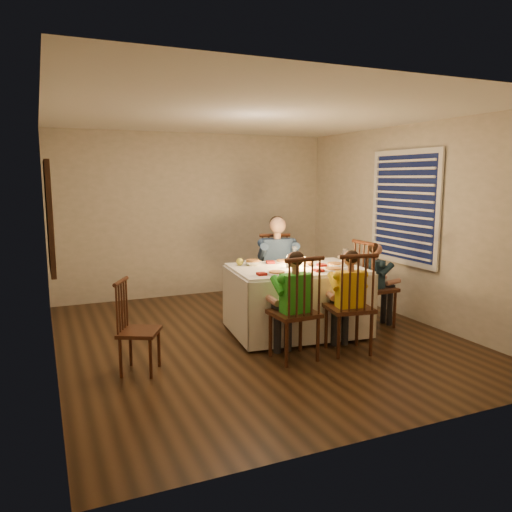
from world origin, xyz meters
name	(u,v)px	position (x,y,z in m)	size (l,w,h in m)	color
ground	(257,337)	(0.00, 0.00, 0.00)	(5.00, 5.00, 0.00)	black
wall_left	(48,239)	(-2.25, 0.00, 1.30)	(0.02, 5.00, 2.60)	beige
wall_right	(411,223)	(2.25, 0.00, 1.30)	(0.02, 5.00, 2.60)	beige
wall_back	(195,215)	(0.00, 2.50, 1.30)	(4.50, 0.02, 2.60)	beige
ceiling	(257,115)	(0.00, 0.00, 2.60)	(5.00, 5.00, 0.00)	white
dining_table	(296,286)	(0.52, -0.02, 0.59)	(1.69, 1.30, 0.79)	white
chair_adult	(277,314)	(0.66, 0.81, 0.00)	(0.46, 0.44, 1.12)	black
chair_near_left	(294,359)	(0.07, -0.81, 0.00)	(0.46, 0.44, 1.12)	black
chair_near_right	(348,352)	(0.72, -0.86, 0.00)	(0.46, 0.44, 1.12)	black
chair_end	(373,326)	(1.57, -0.17, 0.00)	(0.46, 0.44, 1.12)	black
chair_extra	(141,372)	(-1.49, -0.53, 0.00)	(0.38, 0.36, 0.93)	black
adult	(277,314)	(0.66, 0.81, 0.00)	(0.53, 0.49, 1.38)	navy
child_green	(294,359)	(0.07, -0.81, 0.00)	(0.40, 0.37, 1.16)	green
child_yellow	(348,352)	(0.72, -0.86, 0.00)	(0.39, 0.36, 1.14)	yellow
child_teal	(373,326)	(1.57, -0.17, 0.00)	(0.36, 0.33, 1.08)	#182C3D
setting_adult	(284,262)	(0.52, 0.34, 0.83)	(0.26, 0.26, 0.02)	white
setting_green	(277,273)	(0.10, -0.32, 0.83)	(0.26, 0.26, 0.02)	white
setting_yellow	(333,270)	(0.80, -0.39, 0.83)	(0.26, 0.26, 0.02)	white
setting_teal	(335,265)	(1.01, -0.11, 0.83)	(0.26, 0.26, 0.02)	white
candle_left	(288,264)	(0.41, -0.01, 0.87)	(0.06, 0.06, 0.10)	white
candle_right	(304,263)	(0.61, -0.03, 0.87)	(0.06, 0.06, 0.10)	white
squash	(240,262)	(-0.07, 0.37, 0.87)	(0.09, 0.09, 0.09)	yellow
orange_fruit	(310,262)	(0.72, 0.02, 0.86)	(0.08, 0.08, 0.08)	orange
serving_bowl	(253,263)	(0.08, 0.32, 0.85)	(0.21, 0.21, 0.05)	white
wall_mirror	(50,217)	(-2.22, 0.30, 1.50)	(0.06, 0.95, 1.15)	black
window_blinds	(404,208)	(2.21, 0.10, 1.50)	(0.07, 1.34, 1.54)	#0D1435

